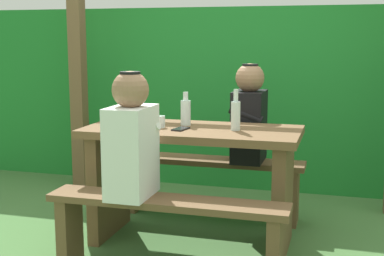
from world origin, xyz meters
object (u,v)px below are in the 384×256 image
Objects in this scene: bench_far at (211,175)px; bottle_right at (236,114)px; drinking_glass at (160,122)px; bottle_left at (186,111)px; person_black_coat at (249,117)px; bench_near at (167,221)px; cell_phone at (181,129)px; person_white_shirt at (132,139)px; picnic_table at (192,166)px.

bottle_right reaches higher than bench_far.
drinking_glass is 0.34× the size of bottle_left.
drinking_glass is at bearing -110.32° from bench_far.
person_black_coat is at bearing -0.67° from bench_far.
bench_near is 6.25× the size of bottle_left.
bench_far is 0.54m from person_black_coat.
person_black_coat reaches higher than bottle_right.
cell_phone reaches higher than bench_near.
bottle_left reaches higher than drinking_glass.
person_white_shirt reaches higher than bottle_right.
bench_far is at bearing 179.33° from person_black_coat.
bottle_right reaches higher than bench_near.
picnic_table is 0.57m from bench_far.
drinking_glass is 0.51m from bottle_right.
person_black_coat is at bearing 48.82° from drinking_glass.
drinking_glass reaches higher than bench_far.
bench_far is (0.00, 1.07, 0.00)m from bench_near.
bottle_left is (-0.07, 0.64, 0.54)m from bench_near.
bottle_right is (0.50, 0.02, 0.07)m from drinking_glass.
person_black_coat is at bearing 90.61° from bottle_right.
cell_phone is at bearing 96.54° from bench_near.
picnic_table is 1.00× the size of bench_near.
person_white_shirt is 2.75× the size of bottle_right.
person_white_shirt is at bearing -133.78° from bottle_right.
drinking_glass is (-0.21, -0.04, 0.29)m from picnic_table.
person_black_coat is at bearing 61.80° from picnic_table.
person_white_shirt is 1.00× the size of person_black_coat.
person_black_coat is at bearing 65.16° from person_white_shirt.
bench_near is 1.95× the size of person_white_shirt.
picnic_table is 1.00× the size of bench_far.
person_white_shirt is 0.72m from bottle_right.
person_white_shirt is 5.14× the size of cell_phone.
bench_near is (0.00, -0.53, -0.20)m from picnic_table.
person_white_shirt is at bearing -114.84° from person_black_coat.
bottle_right is at bearing -2.34° from picnic_table.
person_white_shirt and person_black_coat have the same top height.
bottle_right reaches higher than picnic_table.
person_white_shirt reaches higher than drinking_glass.
bench_near is at bearing -119.07° from bottle_right.
picnic_table is 18.32× the size of drinking_glass.
bench_far is 6.25× the size of bottle_left.
bench_near is at bearing -104.96° from person_black_coat.
bottle_left is at bearing 125.82° from picnic_table.
person_black_coat is 0.75m from drinking_glass.
cell_phone is (-0.34, -0.61, -0.01)m from person_black_coat.
cell_phone is (-0.05, -0.08, 0.26)m from picnic_table.
person_white_shirt reaches higher than cell_phone.
bench_far is at bearing 69.68° from drinking_glass.
bench_near is at bearing -90.00° from picnic_table.
picnic_table is 1.95× the size of person_white_shirt.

